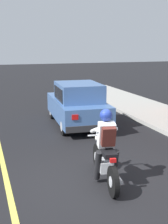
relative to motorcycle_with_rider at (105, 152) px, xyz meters
The scene contains 4 objects.
ground_plane 0.72m from the motorcycle_with_rider, 157.56° to the right, with size 80.00×80.00×0.00m, color black.
lane_stripe 3.61m from the motorcycle_with_rider, 124.84° to the left, with size 0.12×19.80×0.01m, color #D1C64C.
motorcycle_with_rider is the anchor object (origin of this frame).
car_hatchback 4.86m from the motorcycle_with_rider, 79.53° to the left, with size 1.89×3.88×1.57m.
Camera 1 is at (-2.21, -5.72, 2.94)m, focal length 50.00 mm.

